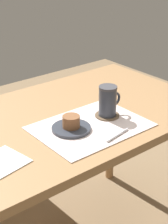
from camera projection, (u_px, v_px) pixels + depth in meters
dining_table at (71, 131)px, 1.63m from camera, size 1.19×0.74×0.74m
placemat at (90, 126)px, 1.48m from camera, size 0.44×0.32×0.00m
pastry_plate at (71, 128)px, 1.45m from camera, size 0.15×0.15×0.01m
pastry at (71, 122)px, 1.44m from camera, size 0.07×0.07×0.05m
coffee_coaster at (107, 115)px, 1.56m from camera, size 0.10×0.10×0.00m
coffee_mug at (108, 101)px, 1.53m from camera, size 0.11×0.07×0.13m
teaspoon at (118, 135)px, 1.40m from camera, size 0.13×0.03×0.01m
paper_napkin at (1, 162)px, 1.25m from camera, size 0.17×0.17×0.00m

